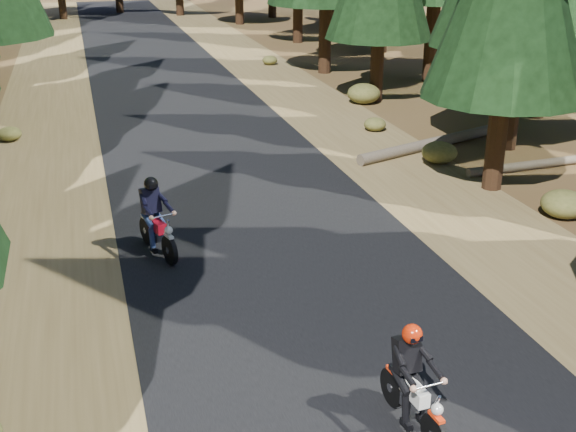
{
  "coord_description": "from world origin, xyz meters",
  "views": [
    {
      "loc": [
        -3.36,
        -10.13,
        5.99
      ],
      "look_at": [
        0.0,
        1.5,
        1.1
      ],
      "focal_mm": 45.0,
      "sensor_mm": 36.0,
      "label": 1
    }
  ],
  "objects_px": {
    "rider_follow": "(157,229)",
    "log_far": "(535,165)",
    "log_near": "(438,142)",
    "rider_lead": "(414,396)"
  },
  "relations": [
    {
      "from": "log_near",
      "to": "log_far",
      "type": "xyz_separation_m",
      "value": [
        1.55,
        -2.54,
        -0.04
      ]
    },
    {
      "from": "log_near",
      "to": "rider_lead",
      "type": "xyz_separation_m",
      "value": [
        -6.16,
        -11.34,
        0.32
      ]
    },
    {
      "from": "log_near",
      "to": "rider_lead",
      "type": "height_order",
      "value": "rider_lead"
    },
    {
      "from": "rider_lead",
      "to": "rider_follow",
      "type": "bearing_deg",
      "value": -73.55
    },
    {
      "from": "rider_follow",
      "to": "log_far",
      "type": "bearing_deg",
      "value": 177.77
    },
    {
      "from": "log_far",
      "to": "rider_lead",
      "type": "xyz_separation_m",
      "value": [
        -7.71,
        -8.8,
        0.36
      ]
    },
    {
      "from": "log_near",
      "to": "rider_follow",
      "type": "xyz_separation_m",
      "value": [
        -8.65,
        -5.12,
        0.36
      ]
    },
    {
      "from": "rider_follow",
      "to": "log_near",
      "type": "bearing_deg",
      "value": -165.81
    },
    {
      "from": "log_near",
      "to": "rider_lead",
      "type": "distance_m",
      "value": 12.91
    },
    {
      "from": "log_far",
      "to": "rider_follow",
      "type": "bearing_deg",
      "value": -169.29
    }
  ]
}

